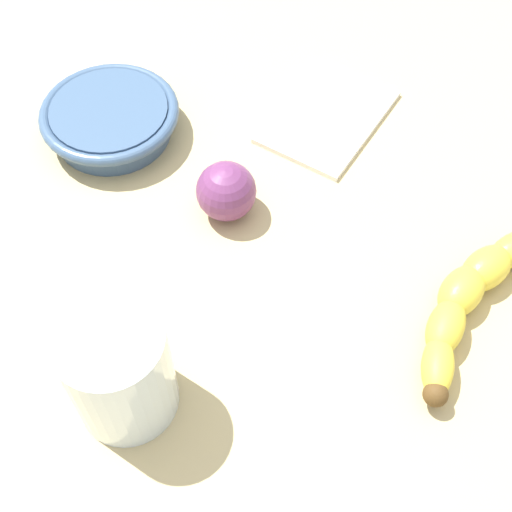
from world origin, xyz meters
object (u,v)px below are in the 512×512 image
banana (484,288)px  smoothie_glass (119,372)px  ceramic_bowl (110,118)px  plum_fruit (226,191)px

banana → smoothie_glass: (-9.49, 29.94, 3.33)cm
banana → ceramic_bowl: 39.96cm
ceramic_bowl → plum_fruit: plum_fruit is taller
smoothie_glass → banana: bearing=-72.4°
banana → plum_fruit: plum_fruit is taller
plum_fruit → smoothie_glass: bearing=158.9°
smoothie_glass → ceramic_bowl: (29.51, 4.64, -2.95)cm
plum_fruit → banana: bearing=-113.7°
smoothie_glass → plum_fruit: (19.35, -7.45, -2.25)cm
smoothie_glass → ceramic_bowl: smoothie_glass is taller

